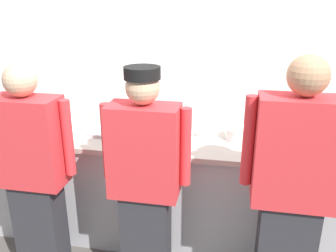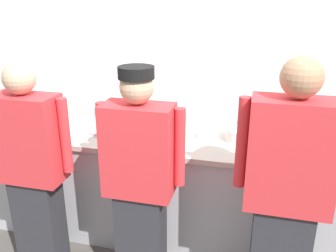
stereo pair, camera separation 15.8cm
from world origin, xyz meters
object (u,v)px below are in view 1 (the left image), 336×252
(chef_far_right, at_px, (292,191))
(ramekin_orange_sauce, at_px, (273,133))
(sheet_tray, at_px, (118,132))
(squeeze_bottle_primary, at_px, (151,120))
(ramekin_yellow_sauce, at_px, (201,134))
(plate_stack_front, at_px, (240,133))
(ramekin_green_sauce, at_px, (279,140))
(squeeze_bottle_secondary, at_px, (5,122))
(chef_near_left, at_px, (34,173))
(chefs_knife, at_px, (164,142))
(squeeze_bottle_spare, at_px, (301,132))
(plate_stack_rear, at_px, (61,127))
(chef_center, at_px, (145,181))

(chef_far_right, bearing_deg, ramekin_orange_sauce, 93.05)
(sheet_tray, distance_m, squeeze_bottle_primary, 0.30)
(chef_far_right, relative_size, ramekin_orange_sauce, 17.21)
(sheet_tray, bearing_deg, ramekin_yellow_sauce, 4.90)
(plate_stack_front, height_order, ramekin_green_sauce, plate_stack_front)
(ramekin_yellow_sauce, distance_m, ramekin_orange_sauce, 0.59)
(squeeze_bottle_secondary, xyz_separation_m, ramekin_green_sauce, (2.21, 0.20, -0.08))
(squeeze_bottle_secondary, xyz_separation_m, ramekin_orange_sauce, (2.17, 0.36, -0.08))
(chef_near_left, bearing_deg, chefs_knife, 33.19)
(plate_stack_front, distance_m, squeeze_bottle_spare, 0.46)
(sheet_tray, bearing_deg, ramekin_orange_sauce, 8.67)
(plate_stack_rear, height_order, squeeze_bottle_secondary, squeeze_bottle_secondary)
(plate_stack_rear, distance_m, squeeze_bottle_primary, 0.76)
(ramekin_green_sauce, relative_size, chefs_knife, 0.31)
(sheet_tray, xyz_separation_m, squeeze_bottle_primary, (0.27, 0.09, 0.09))
(ramekin_orange_sauce, bearing_deg, chef_far_right, -86.95)
(chef_near_left, xyz_separation_m, squeeze_bottle_secondary, (-0.53, 0.49, 0.17))
(chef_near_left, distance_m, ramekin_green_sauce, 1.82)
(squeeze_bottle_spare, height_order, chefs_knife, squeeze_bottle_spare)
(ramekin_yellow_sauce, relative_size, ramekin_green_sauce, 1.05)
(plate_stack_rear, bearing_deg, plate_stack_front, 4.42)
(chef_far_right, xyz_separation_m, ramekin_green_sauce, (-0.01, 0.70, 0.04))
(ramekin_orange_sauce, bearing_deg, chefs_knife, -159.28)
(squeeze_bottle_primary, height_order, chefs_knife, squeeze_bottle_primary)
(squeeze_bottle_primary, relative_size, ramekin_orange_sauce, 2.17)
(squeeze_bottle_secondary, bearing_deg, chef_far_right, -12.63)
(chef_center, height_order, sheet_tray, chef_center)
(chef_center, relative_size, ramekin_green_sauce, 18.97)
(sheet_tray, distance_m, ramekin_yellow_sauce, 0.69)
(chef_center, height_order, chefs_knife, chef_center)
(squeeze_bottle_secondary, distance_m, ramekin_green_sauce, 2.22)
(squeeze_bottle_primary, distance_m, chefs_knife, 0.29)
(squeeze_bottle_spare, distance_m, ramekin_orange_sauce, 0.26)
(squeeze_bottle_spare, bearing_deg, chefs_knife, -171.25)
(ramekin_green_sauce, bearing_deg, squeeze_bottle_spare, -1.17)
(sheet_tray, relative_size, ramekin_yellow_sauce, 4.56)
(plate_stack_rear, relative_size, ramekin_green_sauce, 2.50)
(chefs_knife, bearing_deg, chef_far_right, -31.41)
(squeeze_bottle_secondary, relative_size, chefs_knife, 0.74)
(chef_near_left, height_order, chef_far_right, chef_far_right)
(chef_far_right, xyz_separation_m, ramekin_orange_sauce, (-0.05, 0.86, 0.04))
(ramekin_orange_sauce, distance_m, chefs_knife, 0.90)
(plate_stack_front, bearing_deg, ramekin_green_sauce, -4.73)
(chef_far_right, bearing_deg, chef_center, 177.86)
(sheet_tray, height_order, squeeze_bottle_spare, squeeze_bottle_spare)
(sheet_tray, xyz_separation_m, ramekin_green_sauce, (1.29, 0.04, 0.01))
(ramekin_green_sauce, bearing_deg, sheet_tray, -178.40)
(chef_center, relative_size, sheet_tray, 3.96)
(chef_near_left, distance_m, squeeze_bottle_secondary, 0.74)
(chef_center, distance_m, sheet_tray, 0.75)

